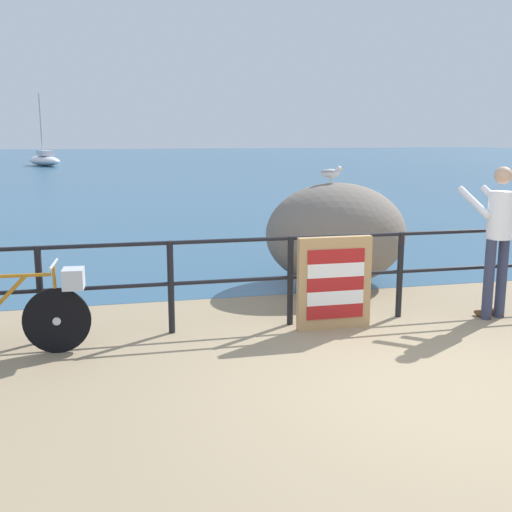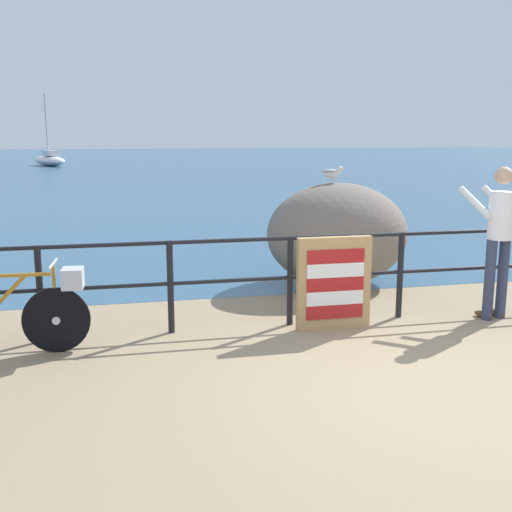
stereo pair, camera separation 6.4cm
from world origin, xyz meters
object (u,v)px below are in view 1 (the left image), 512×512
folded_deckchair_stack (334,283)px  breakwater_boulder_main (336,234)px  sailboat (44,160)px  person_at_railing (497,235)px  seagull (331,173)px  bicycle (17,309)px

folded_deckchair_stack → breakwater_boulder_main: (0.75, 1.99, 0.21)m
breakwater_boulder_main → sailboat: size_ratio=0.42×
person_at_railing → seagull: bearing=20.6°
folded_deckchair_stack → sailboat: size_ratio=0.21×
bicycle → folded_deckchair_stack: bearing=4.7°
person_at_railing → seagull: size_ratio=5.27×
breakwater_boulder_main → seagull: seagull is taller
breakwater_boulder_main → sailboat: sailboat is taller
folded_deckchair_stack → breakwater_boulder_main: bearing=69.3°
bicycle → sailboat: 39.39m
folded_deckchair_stack → seagull: (0.68, 2.07, 1.09)m
folded_deckchair_stack → sailboat: 39.72m
seagull → folded_deckchair_stack: bearing=-86.6°
bicycle → person_at_railing: size_ratio=0.95×
person_at_railing → folded_deckchair_stack: 2.03m
folded_deckchair_stack → breakwater_boulder_main: 2.14m
bicycle → sailboat: bearing=98.2°
sailboat → breakwater_boulder_main: bearing=164.7°
breakwater_boulder_main → seagull: 0.88m
person_at_railing → breakwater_boulder_main: 2.37m
bicycle → person_at_railing: bearing=3.8°
bicycle → breakwater_boulder_main: breakwater_boulder_main is taller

